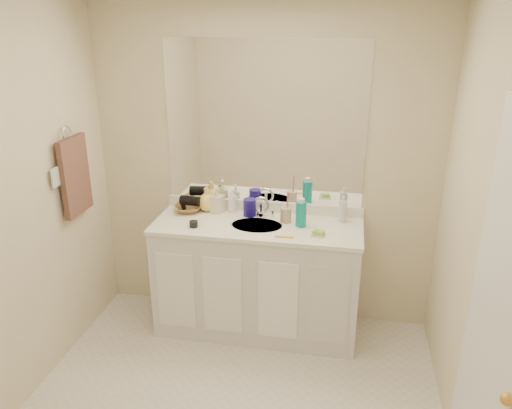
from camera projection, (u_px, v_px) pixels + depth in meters
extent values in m
cube|color=beige|center=(264.00, 171.00, 3.77)|extent=(2.60, 0.02, 2.40)
cube|color=beige|center=(489.00, 265.00, 2.34)|extent=(0.02, 2.60, 2.40)
cube|color=silver|center=(257.00, 279.00, 3.79)|extent=(1.50, 0.55, 0.85)
cube|color=white|center=(257.00, 226.00, 3.63)|extent=(1.52, 0.57, 0.03)
cube|color=white|center=(263.00, 206.00, 3.85)|extent=(1.52, 0.03, 0.08)
cylinder|color=#BAB6A2|center=(257.00, 227.00, 3.61)|extent=(0.37, 0.37, 0.02)
cylinder|color=silver|center=(261.00, 209.00, 3.75)|extent=(0.02, 0.02, 0.11)
cube|color=white|center=(264.00, 124.00, 3.63)|extent=(1.48, 0.01, 1.20)
cylinder|color=navy|center=(250.00, 207.00, 3.76)|extent=(0.10, 0.10, 0.13)
cylinder|color=tan|center=(286.00, 215.00, 3.64)|extent=(0.10, 0.10, 0.11)
cylinder|color=#EB3D80|center=(287.00, 203.00, 3.61)|extent=(0.02, 0.04, 0.18)
cylinder|color=#0B8E8B|center=(301.00, 214.00, 3.56)|extent=(0.08, 0.08, 0.18)
cylinder|color=silver|center=(343.00, 211.00, 3.65)|extent=(0.07, 0.07, 0.16)
cube|color=silver|center=(318.00, 235.00, 3.43)|extent=(0.10, 0.08, 0.01)
cube|color=#89CF32|center=(318.00, 232.00, 3.42)|extent=(0.08, 0.07, 0.03)
cube|color=gold|center=(284.00, 237.00, 3.41)|extent=(0.13, 0.03, 0.01)
cylinder|color=black|center=(194.00, 224.00, 3.57)|extent=(0.06, 0.06, 0.04)
imported|color=white|center=(233.00, 201.00, 3.83)|extent=(0.09, 0.09, 0.18)
imported|color=#EEE7C2|center=(217.00, 200.00, 3.81)|extent=(0.11, 0.11, 0.20)
imported|color=#F9E261|center=(207.00, 199.00, 3.85)|extent=(0.19, 0.19, 0.19)
imported|color=olive|center=(188.00, 208.00, 3.85)|extent=(0.26, 0.26, 0.05)
cylinder|color=black|center=(190.00, 201.00, 3.82)|extent=(0.16, 0.09, 0.08)
torus|color=silver|center=(67.00, 134.00, 3.38)|extent=(0.01, 0.11, 0.11)
cube|color=#432B24|center=(75.00, 176.00, 3.48)|extent=(0.04, 0.32, 0.55)
cube|color=silver|center=(55.00, 177.00, 3.29)|extent=(0.01, 0.08, 0.13)
cube|color=white|center=(495.00, 338.00, 2.14)|extent=(0.02, 0.82, 2.00)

